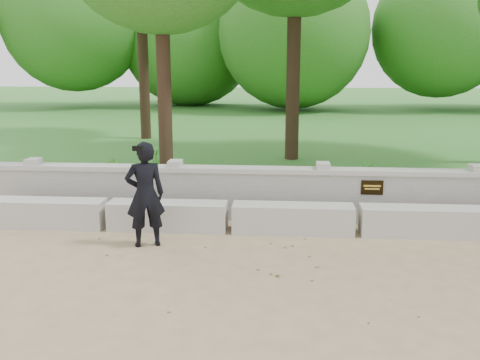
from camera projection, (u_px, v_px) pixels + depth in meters
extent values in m
plane|color=tan|center=(377.00, 282.00, 6.54)|extent=(80.00, 80.00, 0.00)
cube|color=#326D26|center=(314.00, 130.00, 20.14)|extent=(40.00, 22.00, 0.25)
cube|color=beige|center=(47.00, 213.00, 8.72)|extent=(1.90, 0.45, 0.45)
cube|color=beige|center=(168.00, 216.00, 8.57)|extent=(1.90, 0.45, 0.45)
cube|color=beige|center=(293.00, 219.00, 8.42)|extent=(1.90, 0.45, 0.45)
cube|color=beige|center=(422.00, 221.00, 8.26)|extent=(1.90, 0.45, 0.45)
cube|color=#BBB9B1|center=(352.00, 197.00, 8.98)|extent=(12.50, 0.25, 0.82)
cube|color=beige|center=(353.00, 171.00, 8.88)|extent=(12.50, 0.35, 0.08)
cube|color=black|center=(372.00, 188.00, 8.78)|extent=(0.36, 0.02, 0.24)
imported|color=black|center=(145.00, 194.00, 7.69)|extent=(0.66, 0.54, 1.54)
cube|color=black|center=(137.00, 148.00, 7.24)|extent=(0.14, 0.07, 0.07)
cylinder|color=#382619|center=(143.00, 62.00, 16.60)|extent=(0.32, 0.32, 4.77)
cylinder|color=#382619|center=(164.00, 80.00, 10.30)|extent=(0.28, 0.28, 4.08)
cylinder|color=#382619|center=(293.00, 58.00, 12.94)|extent=(0.33, 0.33, 4.94)
imported|color=#3D8A2F|center=(113.00, 171.00, 10.61)|extent=(0.33, 0.27, 0.54)
imported|color=#3D8A2F|center=(365.00, 176.00, 10.03)|extent=(0.32, 0.37, 0.59)
imported|color=#3D8A2F|center=(156.00, 161.00, 11.30)|extent=(0.48, 0.50, 0.67)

